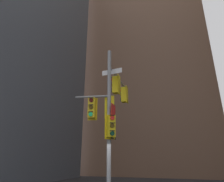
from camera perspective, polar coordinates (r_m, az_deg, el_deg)
name	(u,v)px	position (r m, az deg, el deg)	size (l,w,h in m)	color
building_mid_block	(148,59)	(35.93, 10.49, 9.08)	(17.13, 17.13, 37.60)	brown
signal_pole_assembly	(111,107)	(10.24, -0.31, -4.68)	(2.31, 3.87, 7.40)	gray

